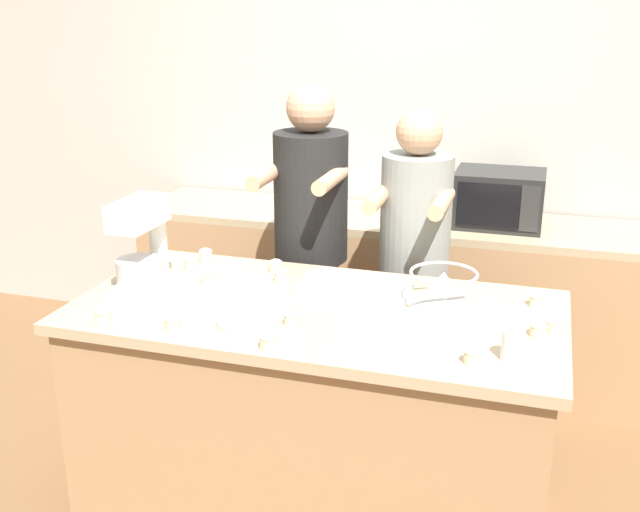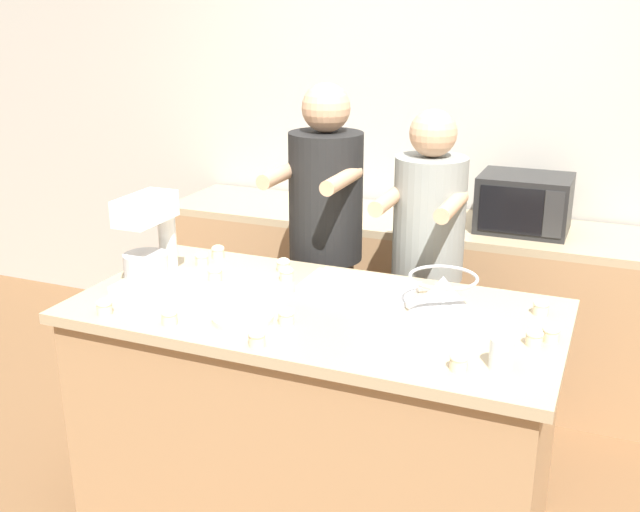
% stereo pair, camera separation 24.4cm
% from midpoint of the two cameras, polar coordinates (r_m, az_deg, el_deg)
% --- Properties ---
extents(back_wall, '(10.00, 0.06, 2.70)m').
position_cam_midpoint_polar(back_wall, '(4.24, 5.23, 10.18)').
color(back_wall, '#B2ADA3').
rests_on(back_wall, ground_plane).
extents(island_counter, '(1.76, 0.87, 0.93)m').
position_cam_midpoint_polar(island_counter, '(2.92, -2.70, -12.30)').
color(island_counter, '#A87F56').
rests_on(island_counter, ground_plane).
extents(back_counter, '(2.80, 0.60, 0.89)m').
position_cam_midpoint_polar(back_counter, '(4.14, 3.85, -2.96)').
color(back_counter, '#A87F56').
rests_on(back_counter, ground_plane).
extents(person_left, '(0.35, 0.51, 1.65)m').
position_cam_midpoint_polar(person_left, '(3.42, -2.74, -0.06)').
color(person_left, brown).
rests_on(person_left, ground_plane).
extents(person_right, '(0.33, 0.49, 1.56)m').
position_cam_midpoint_polar(person_right, '(3.32, 5.03, -1.54)').
color(person_right, '#232328').
rests_on(person_right, ground_plane).
extents(stand_mixer, '(0.20, 0.30, 0.36)m').
position_cam_midpoint_polar(stand_mixer, '(2.91, -15.72, 0.29)').
color(stand_mixer, white).
rests_on(stand_mixer, island_counter).
extents(mixing_bowl, '(0.25, 0.25, 0.14)m').
position_cam_midpoint_polar(mixing_bowl, '(2.68, 6.80, -2.59)').
color(mixing_bowl, '#BCBCC1').
rests_on(mixing_bowl, island_counter).
extents(baking_tray, '(0.43, 0.23, 0.04)m').
position_cam_midpoint_polar(baking_tray, '(2.87, 0.32, -2.21)').
color(baking_tray, '#BCBCC1').
rests_on(baking_tray, island_counter).
extents(microwave_oven, '(0.44, 0.35, 0.28)m').
position_cam_midpoint_polar(microwave_oven, '(3.88, 11.74, 4.29)').
color(microwave_oven, black).
rests_on(microwave_oven, back_counter).
extents(drinking_glass, '(0.07, 0.07, 0.10)m').
position_cam_midpoint_polar(drinking_glass, '(2.35, 11.60, -6.76)').
color(drinking_glass, silver).
rests_on(drinking_glass, island_counter).
extents(small_plate, '(0.21, 0.21, 0.02)m').
position_cam_midpoint_polar(small_plate, '(2.60, -8.28, -4.95)').
color(small_plate, beige).
rests_on(small_plate, island_counter).
extents(cupcake_0, '(0.06, 0.06, 0.06)m').
position_cam_midpoint_polar(cupcake_0, '(2.31, 8.59, -7.50)').
color(cupcake_0, beige).
rests_on(cupcake_0, island_counter).
extents(cupcake_1, '(0.06, 0.06, 0.06)m').
position_cam_midpoint_polar(cupcake_1, '(2.78, 13.84, -3.23)').
color(cupcake_1, beige).
rests_on(cupcake_1, island_counter).
extents(cupcake_2, '(0.06, 0.06, 0.06)m').
position_cam_midpoint_polar(cupcake_2, '(2.58, 14.79, -5.07)').
color(cupcake_2, beige).
rests_on(cupcake_2, island_counter).
extents(cupcake_3, '(0.06, 0.06, 0.06)m').
position_cam_midpoint_polar(cupcake_3, '(2.54, 13.69, -5.42)').
color(cupcake_3, beige).
rests_on(cupcake_3, island_counter).
extents(cupcake_4, '(0.06, 0.06, 0.06)m').
position_cam_midpoint_polar(cupcake_4, '(3.24, -10.85, 0.08)').
color(cupcake_4, beige).
rests_on(cupcake_4, island_counter).
extents(cupcake_5, '(0.06, 0.06, 0.06)m').
position_cam_midpoint_polar(cupcake_5, '(3.16, -12.00, -0.49)').
color(cupcake_5, beige).
rests_on(cupcake_5, island_counter).
extents(cupcake_6, '(0.06, 0.06, 0.06)m').
position_cam_midpoint_polar(cupcake_6, '(3.14, -15.53, -0.85)').
color(cupcake_6, beige).
rests_on(cupcake_6, island_counter).
extents(cupcake_7, '(0.06, 0.06, 0.06)m').
position_cam_midpoint_polar(cupcake_7, '(2.72, -18.75, -4.27)').
color(cupcake_7, beige).
rests_on(cupcake_7, island_counter).
extents(cupcake_8, '(0.06, 0.06, 0.06)m').
position_cam_midpoint_polar(cupcake_8, '(2.96, -5.36, -1.46)').
color(cupcake_8, beige).
rests_on(cupcake_8, island_counter).
extents(cupcake_9, '(0.06, 0.06, 0.06)m').
position_cam_midpoint_polar(cupcake_9, '(2.98, -10.85, -1.59)').
color(cupcake_9, beige).
rests_on(cupcake_9, island_counter).
extents(cupcake_10, '(0.06, 0.06, 0.06)m').
position_cam_midpoint_polar(cupcake_10, '(2.40, -6.93, -6.42)').
color(cupcake_10, beige).
rests_on(cupcake_10, island_counter).
extents(cupcake_11, '(0.06, 0.06, 0.06)m').
position_cam_midpoint_polar(cupcake_11, '(3.06, -5.69, -0.78)').
color(cupcake_11, beige).
rests_on(cupcake_11, island_counter).
extents(cupcake_12, '(0.06, 0.06, 0.06)m').
position_cam_midpoint_polar(cupcake_12, '(2.59, -13.84, -4.93)').
color(cupcake_12, beige).
rests_on(cupcake_12, island_counter).
extents(cupcake_13, '(0.06, 0.06, 0.06)m').
position_cam_midpoint_polar(cupcake_13, '(2.56, -4.91, -4.70)').
color(cupcake_13, beige).
rests_on(cupcake_13, island_counter).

